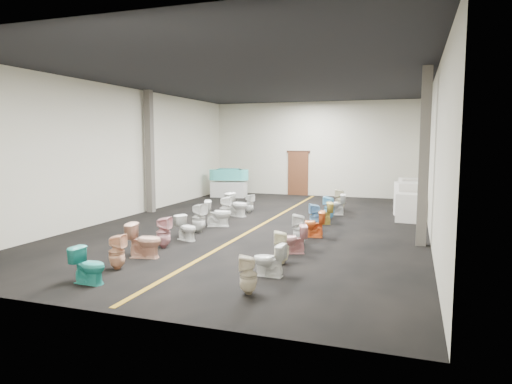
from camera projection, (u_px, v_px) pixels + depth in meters
floor at (263, 224)px, 14.64m from camera, size 16.00×16.00×0.00m
ceiling at (263, 81)px, 14.13m from camera, size 16.00×16.00×0.00m
wall_back at (315, 149)px, 21.90m from camera, size 10.00×0.00×10.00m
wall_front at (98, 169)px, 6.87m from camera, size 10.00×0.00×10.00m
wall_left at (128, 152)px, 16.01m from camera, size 0.00×16.00×16.00m
wall_right at (432, 156)px, 12.77m from camera, size 0.00×16.00×16.00m
aisle_stripe at (263, 224)px, 14.64m from camera, size 0.12×15.60×0.01m
back_door at (298, 174)px, 22.24m from camera, size 1.00×0.10×2.10m
door_frame at (298, 152)px, 22.13m from camera, size 1.15×0.08×0.10m
column_left at (150, 152)px, 16.87m from camera, size 0.25×0.25×4.50m
column_right at (424, 157)px, 11.44m from camera, size 0.25×0.25×4.50m
display_table at (229, 189)px, 21.63m from camera, size 1.70×1.00×0.72m
bathtub at (229, 174)px, 21.55m from camera, size 1.82×0.96×0.55m
appliance_crate_a at (408, 208)px, 15.02m from camera, size 0.81×0.81×0.94m
appliance_crate_b at (409, 200)px, 15.96m from camera, size 1.04×1.04×1.21m
appliance_crate_c at (409, 199)px, 17.37m from camera, size 1.06×1.06×0.91m
appliance_crate_d at (410, 192)px, 18.83m from camera, size 0.93×0.93×1.11m
toilet_left_0 at (89, 266)px, 8.54m from camera, size 0.69×0.41×0.69m
toilet_left_1 at (117, 252)px, 9.49m from camera, size 0.39×0.38×0.74m
toilet_left_2 at (145, 240)px, 10.44m from camera, size 0.85×0.58×0.80m
toilet_left_3 at (163, 232)px, 11.36m from camera, size 0.40×0.40×0.79m
toilet_left_4 at (187, 228)px, 12.26m from camera, size 0.75×0.60×0.67m
toilet_left_5 at (199, 218)px, 13.26m from camera, size 0.49×0.48×0.86m
toilet_left_6 at (218, 213)px, 14.23m from camera, size 0.91×0.71×0.82m
toilet_left_7 at (225, 209)px, 15.15m from camera, size 0.44×0.43×0.83m
toilet_left_8 at (237, 205)px, 16.11m from camera, size 0.90×0.65×0.82m
toilet_left_9 at (249, 203)px, 16.91m from camera, size 0.40×0.39×0.69m
toilet_right_0 at (248, 275)px, 7.95m from camera, size 0.40×0.39×0.70m
toilet_right_1 at (269, 260)px, 9.01m from camera, size 0.67×0.40×0.67m
toilet_right_2 at (282, 247)px, 9.92m from camera, size 0.41×0.41×0.73m
toilet_right_3 at (293, 239)px, 10.82m from camera, size 0.77×0.61×0.69m
toilet_right_4 at (300, 229)px, 11.77m from camera, size 0.41×0.40×0.79m
toilet_right_5 at (312, 224)px, 12.65m from camera, size 0.77×0.50×0.74m
toilet_right_6 at (315, 217)px, 13.71m from camera, size 0.47×0.46×0.79m
toilet_right_7 at (321, 213)px, 14.54m from camera, size 0.79×0.62×0.71m
toilet_right_8 at (329, 208)px, 15.52m from camera, size 0.42×0.41×0.78m
toilet_right_9 at (335, 204)px, 16.41m from camera, size 0.82×0.57×0.76m
toilet_right_10 at (340, 200)px, 17.40m from camera, size 0.39×0.38×0.83m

